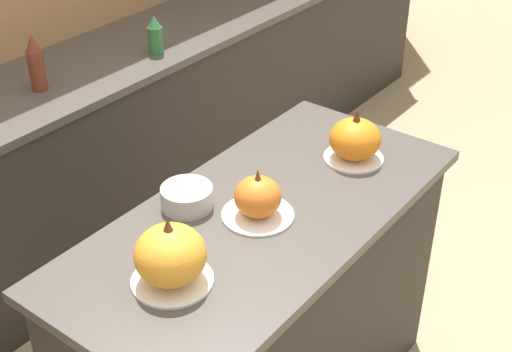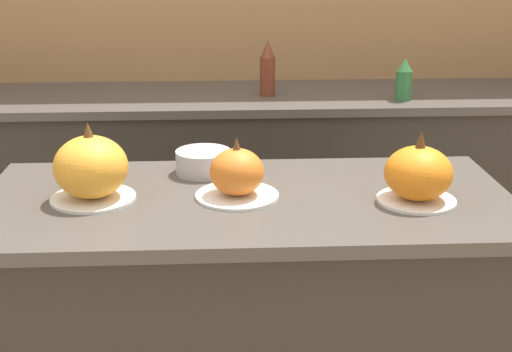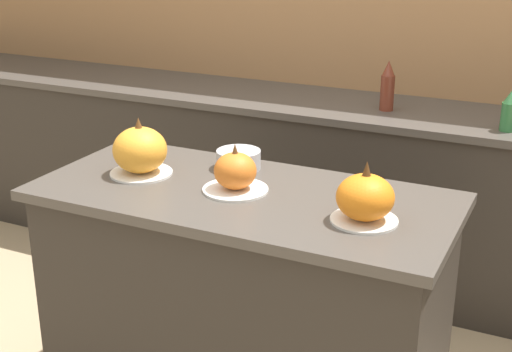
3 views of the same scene
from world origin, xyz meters
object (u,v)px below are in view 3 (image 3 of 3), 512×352
Objects in this scene: pumpkin_cake_center at (235,173)px; pumpkin_cake_right at (365,199)px; bottle_short at (509,112)px; bottle_tall at (388,87)px; pumpkin_cake_left at (140,151)px; mixing_bowl at (239,160)px.

pumpkin_cake_center is 0.47m from pumpkin_cake_right.
pumpkin_cake_right is 1.20m from bottle_short.
bottle_tall is at bearing 103.13° from pumpkin_cake_right.
bottle_short is at bearing 57.20° from pumpkin_cake_center.
bottle_tall is at bearing 66.34° from pumpkin_cake_left.
pumpkin_cake_right is 1.32m from bottle_tall.
pumpkin_cake_center is 1.37× the size of mixing_bowl.
mixing_bowl is at bearing 114.12° from pumpkin_cake_center.
pumpkin_cake_center is at bearing -0.11° from pumpkin_cake_left.
bottle_tall is 1.47× the size of mixing_bowl.
pumpkin_cake_center is at bearing -65.88° from mixing_bowl.
pumpkin_cake_left is 1.08× the size of pumpkin_cake_right.
pumpkin_cake_center is 1.08× the size of pumpkin_cake_right.
bottle_short is at bearing 48.44° from mixing_bowl.
pumpkin_cake_right is at bearing -3.92° from pumpkin_cake_left.
bottle_tall is (0.54, 1.23, 0.03)m from pumpkin_cake_left.
bottle_short reaches higher than pumpkin_cake_center.
pumpkin_cake_right is 1.28× the size of mixing_bowl.
pumpkin_cake_right is 1.17× the size of bottle_short.
pumpkin_cake_left is at bearing -134.44° from bottle_short.
bottle_short is (0.56, -0.11, -0.03)m from bottle_tall.
pumpkin_cake_left reaches higher than mixing_bowl.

